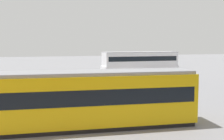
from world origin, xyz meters
name	(u,v)px	position (x,y,z in m)	size (l,w,h in m)	color
ground_plane	(133,87)	(0.00, 0.00, 0.00)	(160.00, 160.00, 0.00)	gray
double_decker_bus	(140,67)	(-2.39, -3.59, 2.01)	(10.08, 2.72, 3.94)	white
tram_yellow	(84,98)	(8.75, 13.64, 1.75)	(13.59, 3.92, 3.38)	#E5B70C
pedestrian_near_railing	(116,91)	(4.49, 6.91, 0.91)	(0.42, 0.42, 1.60)	#33384C
pedestrian_railing	(111,90)	(4.45, 5.42, 0.75)	(8.66, 1.05, 1.08)	gray
info_sign	(54,83)	(9.61, 4.78, 1.55)	(0.93, 0.28, 2.28)	slate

